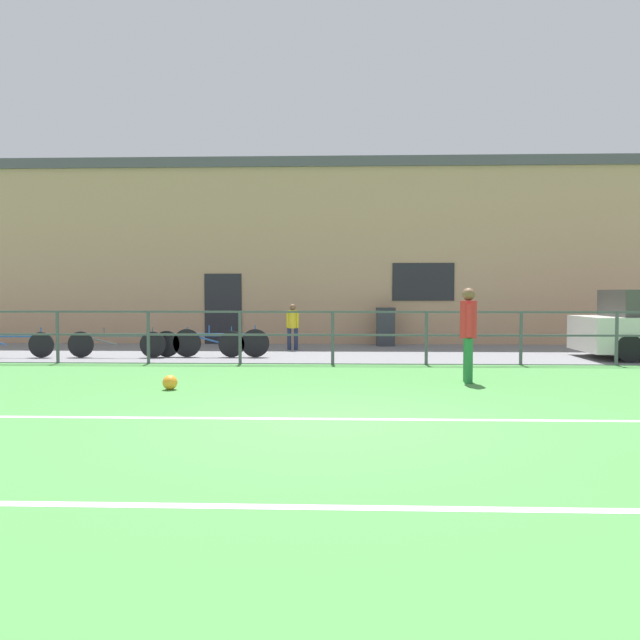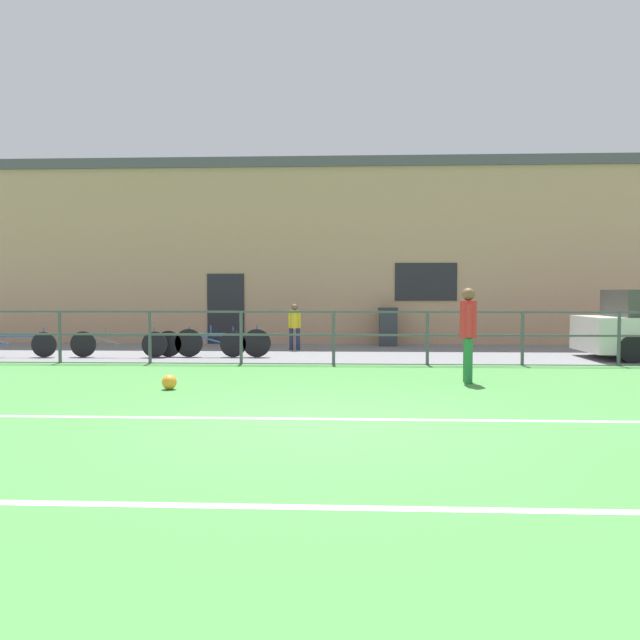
{
  "view_description": "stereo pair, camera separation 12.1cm",
  "coord_description": "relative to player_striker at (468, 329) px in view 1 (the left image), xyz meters",
  "views": [
    {
      "loc": [
        0.19,
        -7.26,
        1.54
      ],
      "look_at": [
        -0.21,
        4.13,
        1.04
      ],
      "focal_mm": 34.8,
      "sensor_mm": 36.0,
      "label": 1
    },
    {
      "loc": [
        0.31,
        -7.25,
        1.54
      ],
      "look_at": [
        -0.21,
        4.13,
        1.04
      ],
      "focal_mm": 34.8,
      "sensor_mm": 36.0,
      "label": 2
    }
  ],
  "objects": [
    {
      "name": "ground",
      "position": [
        -2.35,
        -3.38,
        -0.94
      ],
      "size": [
        60.0,
        44.0,
        0.04
      ],
      "primitive_type": "cube",
      "color": "#478C42"
    },
    {
      "name": "field_line_touchline",
      "position": [
        -2.35,
        -3.16,
        -0.92
      ],
      "size": [
        36.0,
        0.11,
        0.0
      ],
      "primitive_type": "cube",
      "color": "white",
      "rests_on": "ground"
    },
    {
      "name": "field_line_hash",
      "position": [
        -2.35,
        -6.27,
        -0.92
      ],
      "size": [
        36.0,
        0.11,
        0.0
      ],
      "primitive_type": "cube",
      "color": "white",
      "rests_on": "ground"
    },
    {
      "name": "pavement_strip",
      "position": [
        -2.35,
        5.12,
        -0.91
      ],
      "size": [
        48.0,
        5.0,
        0.02
      ],
      "primitive_type": "cube",
      "color": "slate",
      "rests_on": "ground"
    },
    {
      "name": "perimeter_fence",
      "position": [
        -2.35,
        2.62,
        -0.17
      ],
      "size": [
        36.07,
        0.07,
        1.15
      ],
      "color": "#474C51",
      "rests_on": "ground"
    },
    {
      "name": "clubhouse_facade",
      "position": [
        -2.35,
        8.82,
        1.85
      ],
      "size": [
        28.0,
        2.56,
        5.52
      ],
      "color": "tan",
      "rests_on": "ground"
    },
    {
      "name": "player_striker",
      "position": [
        0.0,
        0.0,
        0.0
      ],
      "size": [
        0.28,
        0.44,
        1.62
      ],
      "rotation": [
        0.0,
        0.0,
        4.6
      ],
      "color": "#237038",
      "rests_on": "ground"
    },
    {
      "name": "soccer_ball_match",
      "position": [
        -4.88,
        -0.97,
        -0.8
      ],
      "size": [
        0.23,
        0.23,
        0.23
      ],
      "primitive_type": "sphere",
      "color": "orange",
      "rests_on": "ground"
    },
    {
      "name": "spectator_child",
      "position": [
        -3.46,
        5.71,
        -0.21
      ],
      "size": [
        0.33,
        0.21,
        1.22
      ],
      "rotation": [
        0.0,
        0.0,
        3.13
      ],
      "color": "#232D4C",
      "rests_on": "pavement_strip"
    },
    {
      "name": "bicycle_parked_0",
      "position": [
        -5.53,
        3.82,
        -0.58
      ],
      "size": [
        2.16,
        0.04,
        0.72
      ],
      "color": "black",
      "rests_on": "pavement_strip"
    },
    {
      "name": "bicycle_parked_1",
      "position": [
        -7.43,
        3.64,
        -0.58
      ],
      "size": [
        2.32,
        0.04,
        0.72
      ],
      "color": "black",
      "rests_on": "pavement_strip"
    },
    {
      "name": "bicycle_parked_2",
      "position": [
        -10.04,
        3.57,
        -0.58
      ],
      "size": [
        2.29,
        0.04,
        0.71
      ],
      "color": "black",
      "rests_on": "pavement_strip"
    },
    {
      "name": "bicycle_parked_3",
      "position": [
        -5.01,
        3.82,
        -0.55
      ],
      "size": [
        2.28,
        0.04,
        0.76
      ],
      "color": "black",
      "rests_on": "pavement_strip"
    },
    {
      "name": "trash_bin_0",
      "position": [
        -0.9,
        7.09,
        -0.35
      ],
      "size": [
        0.54,
        0.45,
        1.09
      ],
      "color": "#33383D",
      "rests_on": "pavement_strip"
    }
  ]
}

